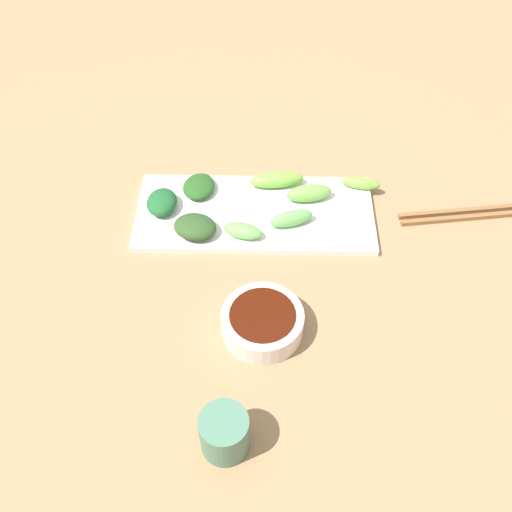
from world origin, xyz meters
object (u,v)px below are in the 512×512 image
(sauce_bowl, at_px, (260,322))
(tea_cup, at_px, (222,433))
(chopsticks, at_px, (465,214))
(serving_plate, at_px, (253,213))

(sauce_bowl, relative_size, tea_cup, 1.79)
(chopsticks, xyz_separation_m, tea_cup, (-0.40, 0.38, 0.03))
(sauce_bowl, bearing_deg, chopsticks, -55.57)
(chopsticks, bearing_deg, sauce_bowl, 116.69)
(tea_cup, bearing_deg, serving_plate, -4.14)
(serving_plate, bearing_deg, chopsticks, -88.81)
(serving_plate, xyz_separation_m, chopsticks, (0.01, -0.35, -0.00))
(tea_cup, bearing_deg, chopsticks, -43.65)
(serving_plate, bearing_deg, sauce_bowl, -176.22)
(serving_plate, bearing_deg, tea_cup, 175.86)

